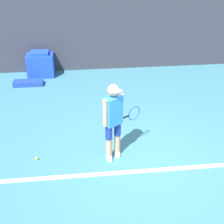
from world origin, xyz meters
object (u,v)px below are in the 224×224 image
(tennis_player, at_px, (114,119))
(tennis_ball, at_px, (36,159))
(equipment_bag, at_px, (28,83))
(covered_chair, at_px, (41,64))

(tennis_player, relative_size, tennis_ball, 23.88)
(equipment_bag, bearing_deg, tennis_ball, -80.99)
(tennis_player, xyz_separation_m, covered_chair, (-1.84, 4.60, -0.51))
(covered_chair, bearing_deg, equipment_bag, -114.42)
(tennis_player, distance_m, covered_chair, 4.99)
(tennis_player, distance_m, equipment_bag, 4.51)
(tennis_ball, bearing_deg, tennis_player, -2.02)
(tennis_player, bearing_deg, equipment_bag, 86.27)
(tennis_player, height_order, tennis_ball, tennis_player)
(covered_chair, bearing_deg, tennis_player, -68.22)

